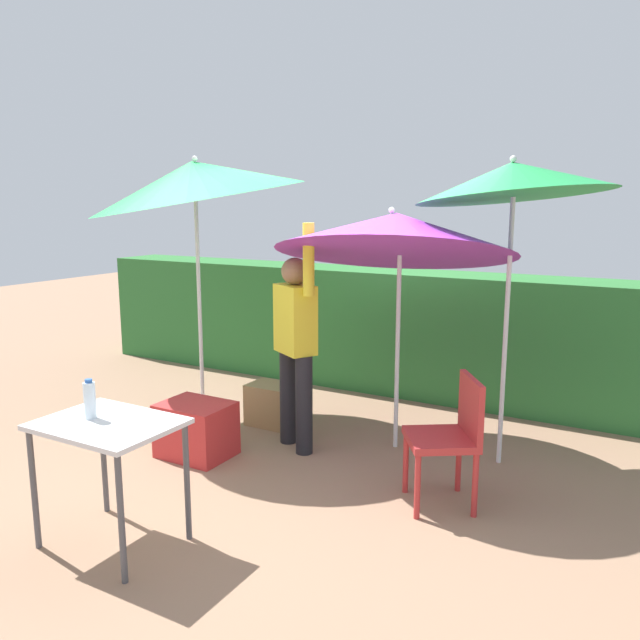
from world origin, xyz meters
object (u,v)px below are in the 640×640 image
at_px(umbrella_orange, 195,181).
at_px(folding_table, 109,437).
at_px(umbrella_yellow, 396,234).
at_px(cooler_box, 196,429).
at_px(person_vendor, 295,339).
at_px(bottle_water, 90,400).
at_px(crate_cardboard, 271,404).
at_px(chair_plastic, 451,433).
at_px(umbrella_rainbow, 513,180).

relative_size(umbrella_orange, folding_table, 3.29).
height_order(umbrella_yellow, cooler_box, umbrella_yellow).
height_order(person_vendor, bottle_water, person_vendor).
bearing_deg(person_vendor, crate_cardboard, 143.47).
distance_m(cooler_box, folding_table, 1.44).
height_order(umbrella_yellow, bottle_water, umbrella_yellow).
xyz_separation_m(chair_plastic, folding_table, (-1.60, -1.48, 0.16)).
relative_size(umbrella_yellow, chair_plastic, 2.47).
height_order(cooler_box, bottle_water, bottle_water).
bearing_deg(umbrella_yellow, umbrella_rainbow, 6.35).
distance_m(umbrella_orange, person_vendor, 1.74).
xyz_separation_m(umbrella_orange, cooler_box, (0.54, -0.73, -2.00)).
xyz_separation_m(umbrella_orange, chair_plastic, (2.59, -0.53, -1.71)).
relative_size(umbrella_rainbow, crate_cardboard, 5.83).
height_order(umbrella_rainbow, chair_plastic, umbrella_rainbow).
bearing_deg(umbrella_rainbow, umbrella_yellow, -173.65).
height_order(umbrella_orange, chair_plastic, umbrella_orange).
distance_m(person_vendor, bottle_water, 1.86).
bearing_deg(cooler_box, person_vendor, 41.50).
distance_m(chair_plastic, cooler_box, 2.08).
bearing_deg(chair_plastic, person_vendor, 166.53).
relative_size(umbrella_yellow, crate_cardboard, 5.31).
distance_m(crate_cardboard, folding_table, 2.27).
bearing_deg(chair_plastic, umbrella_yellow, 134.54).
relative_size(chair_plastic, folding_table, 1.11).
relative_size(umbrella_rainbow, person_vendor, 1.29).
distance_m(umbrella_orange, bottle_water, 2.57).
height_order(person_vendor, crate_cardboard, person_vendor).
bearing_deg(folding_table, chair_plastic, 42.90).
xyz_separation_m(umbrella_rainbow, chair_plastic, (-0.12, -0.86, -1.68)).
relative_size(chair_plastic, bottle_water, 3.71).
bearing_deg(folding_table, crate_cardboard, 98.61).
relative_size(umbrella_orange, person_vendor, 1.40).
relative_size(folding_table, bottle_water, 3.33).
bearing_deg(umbrella_orange, cooler_box, -53.50).
relative_size(umbrella_rainbow, folding_table, 3.02).
bearing_deg(umbrella_rainbow, bottle_water, -128.22).
bearing_deg(umbrella_yellow, chair_plastic, -45.46).
bearing_deg(umbrella_rainbow, umbrella_orange, -173.09).
distance_m(umbrella_rainbow, cooler_box, 3.12).
xyz_separation_m(umbrella_rainbow, umbrella_yellow, (-0.87, -0.10, -0.41)).
height_order(umbrella_orange, cooler_box, umbrella_orange).
relative_size(chair_plastic, cooler_box, 1.59).
distance_m(umbrella_yellow, person_vendor, 1.17).
bearing_deg(crate_cardboard, umbrella_rainbow, 4.13).
bearing_deg(umbrella_orange, umbrella_rainbow, 6.91).
bearing_deg(umbrella_yellow, crate_cardboard, -177.52).
height_order(umbrella_yellow, chair_plastic, umbrella_yellow).
relative_size(umbrella_rainbow, bottle_water, 10.08).
height_order(umbrella_rainbow, cooler_box, umbrella_rainbow).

